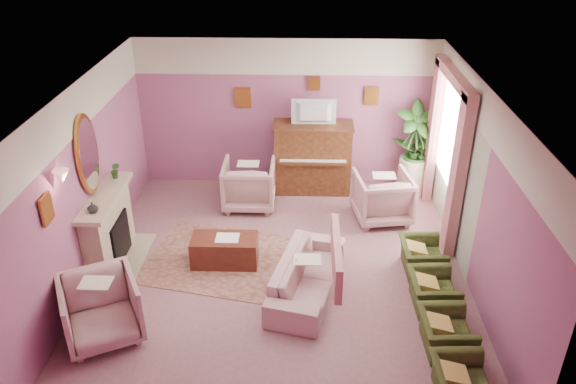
{
  "coord_description": "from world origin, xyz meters",
  "views": [
    {
      "loc": [
        0.34,
        -6.89,
        5.03
      ],
      "look_at": [
        0.11,
        0.4,
        1.14
      ],
      "focal_mm": 35.0,
      "sensor_mm": 36.0,
      "label": 1
    }
  ],
  "objects_px": {
    "television": "(314,111)",
    "olive_chair_a": "(462,380)",
    "floral_armchair_front": "(100,307)",
    "olive_chair_c": "(433,287)",
    "floral_armchair_right": "(382,195)",
    "side_table": "(412,175)",
    "sofa": "(307,269)",
    "olive_chair_d": "(422,253)",
    "floral_armchair_left": "(249,182)",
    "piano": "(313,158)",
    "olive_chair_b": "(446,328)",
    "coffee_table": "(225,250)"
  },
  "relations": [
    {
      "from": "piano",
      "to": "olive_chair_c",
      "type": "distance_m",
      "value": 3.78
    },
    {
      "from": "olive_chair_a",
      "to": "olive_chair_b",
      "type": "relative_size",
      "value": 1.0
    },
    {
      "from": "floral_armchair_left",
      "to": "olive_chair_a",
      "type": "distance_m",
      "value": 5.17
    },
    {
      "from": "coffee_table",
      "to": "floral_armchair_front",
      "type": "height_order",
      "value": "floral_armchair_front"
    },
    {
      "from": "floral_armchair_left",
      "to": "floral_armchair_right",
      "type": "relative_size",
      "value": 1.0
    },
    {
      "from": "piano",
      "to": "olive_chair_b",
      "type": "distance_m",
      "value": 4.54
    },
    {
      "from": "television",
      "to": "floral_armchair_front",
      "type": "xyz_separation_m",
      "value": [
        -2.68,
        -4.09,
        -1.13
      ]
    },
    {
      "from": "sofa",
      "to": "floral_armchair_right",
      "type": "bearing_deg",
      "value": 58.24
    },
    {
      "from": "television",
      "to": "olive_chair_b",
      "type": "xyz_separation_m",
      "value": [
        1.62,
        -4.17,
        -1.29
      ]
    },
    {
      "from": "sofa",
      "to": "olive_chair_c",
      "type": "bearing_deg",
      "value": -8.93
    },
    {
      "from": "television",
      "to": "coffee_table",
      "type": "xyz_separation_m",
      "value": [
        -1.35,
        -2.43,
        -1.38
      ]
    },
    {
      "from": "olive_chair_c",
      "to": "sofa",
      "type": "bearing_deg",
      "value": 171.07
    },
    {
      "from": "floral_armchair_right",
      "to": "olive_chair_a",
      "type": "xyz_separation_m",
      "value": [
        0.42,
        -3.98,
        -0.16
      ]
    },
    {
      "from": "floral_armchair_front",
      "to": "floral_armchair_right",
      "type": "bearing_deg",
      "value": 38.46
    },
    {
      "from": "floral_armchair_right",
      "to": "side_table",
      "type": "xyz_separation_m",
      "value": [
        0.68,
        1.02,
        -0.12
      ]
    },
    {
      "from": "piano",
      "to": "floral_armchair_right",
      "type": "height_order",
      "value": "piano"
    },
    {
      "from": "sofa",
      "to": "floral_armchair_right",
      "type": "xyz_separation_m",
      "value": [
        1.28,
        2.07,
        0.09
      ]
    },
    {
      "from": "olive_chair_d",
      "to": "floral_armchair_right",
      "type": "bearing_deg",
      "value": 105.59
    },
    {
      "from": "floral_armchair_front",
      "to": "olive_chair_d",
      "type": "bearing_deg",
      "value": 19.86
    },
    {
      "from": "sofa",
      "to": "olive_chair_a",
      "type": "height_order",
      "value": "sofa"
    },
    {
      "from": "sofa",
      "to": "olive_chair_a",
      "type": "xyz_separation_m",
      "value": [
        1.71,
        -1.91,
        -0.07
      ]
    },
    {
      "from": "coffee_table",
      "to": "side_table",
      "type": "distance_m",
      "value": 4.04
    },
    {
      "from": "floral_armchair_right",
      "to": "olive_chair_d",
      "type": "distance_m",
      "value": 1.59
    },
    {
      "from": "olive_chair_b",
      "to": "olive_chair_d",
      "type": "distance_m",
      "value": 1.64
    },
    {
      "from": "coffee_table",
      "to": "piano",
      "type": "bearing_deg",
      "value": 61.52
    },
    {
      "from": "olive_chair_b",
      "to": "floral_armchair_front",
      "type": "bearing_deg",
      "value": 178.82
    },
    {
      "from": "piano",
      "to": "sofa",
      "type": "height_order",
      "value": "piano"
    },
    {
      "from": "floral_armchair_front",
      "to": "olive_chair_d",
      "type": "relative_size",
      "value": 1.29
    },
    {
      "from": "olive_chair_a",
      "to": "olive_chair_b",
      "type": "xyz_separation_m",
      "value": [
        0.0,
        0.82,
        0.0
      ]
    },
    {
      "from": "television",
      "to": "olive_chair_a",
      "type": "relative_size",
      "value": 1.1
    },
    {
      "from": "olive_chair_d",
      "to": "television",
      "type": "bearing_deg",
      "value": 122.51
    },
    {
      "from": "olive_chair_a",
      "to": "olive_chair_b",
      "type": "distance_m",
      "value": 0.82
    },
    {
      "from": "floral_armchair_right",
      "to": "olive_chair_c",
      "type": "height_order",
      "value": "floral_armchair_right"
    },
    {
      "from": "floral_armchair_left",
      "to": "olive_chair_b",
      "type": "distance_m",
      "value": 4.5
    },
    {
      "from": "floral_armchair_right",
      "to": "side_table",
      "type": "bearing_deg",
      "value": 56.2
    },
    {
      "from": "floral_armchair_front",
      "to": "olive_chair_c",
      "type": "xyz_separation_m",
      "value": [
        4.3,
        0.73,
        -0.16
      ]
    },
    {
      "from": "floral_armchair_front",
      "to": "olive_chair_a",
      "type": "relative_size",
      "value": 1.29
    },
    {
      "from": "coffee_table",
      "to": "olive_chair_d",
      "type": "distance_m",
      "value": 2.97
    },
    {
      "from": "television",
      "to": "side_table",
      "type": "distance_m",
      "value": 2.25
    },
    {
      "from": "floral_armchair_right",
      "to": "television",
      "type": "bearing_deg",
      "value": 139.64
    },
    {
      "from": "piano",
      "to": "sofa",
      "type": "xyz_separation_m",
      "value": [
        -0.09,
        -3.14,
        -0.27
      ]
    },
    {
      "from": "piano",
      "to": "olive_chair_c",
      "type": "bearing_deg",
      "value": -64.62
    },
    {
      "from": "television",
      "to": "side_table",
      "type": "bearing_deg",
      "value": 0.31
    },
    {
      "from": "floral_armchair_left",
      "to": "floral_armchair_front",
      "type": "height_order",
      "value": "same"
    },
    {
      "from": "floral_armchair_front",
      "to": "olive_chair_a",
      "type": "distance_m",
      "value": 4.39
    },
    {
      "from": "floral_armchair_left",
      "to": "olive_chair_d",
      "type": "xyz_separation_m",
      "value": [
        2.76,
        -1.92,
        -0.16
      ]
    },
    {
      "from": "television",
      "to": "floral_armchair_left",
      "type": "xyz_separation_m",
      "value": [
        -1.14,
        -0.62,
        -1.13
      ]
    },
    {
      "from": "piano",
      "to": "television",
      "type": "height_order",
      "value": "television"
    },
    {
      "from": "olive_chair_d",
      "to": "olive_chair_c",
      "type": "bearing_deg",
      "value": -90.0
    },
    {
      "from": "floral_armchair_left",
      "to": "olive_chair_c",
      "type": "distance_m",
      "value": 3.89
    }
  ]
}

